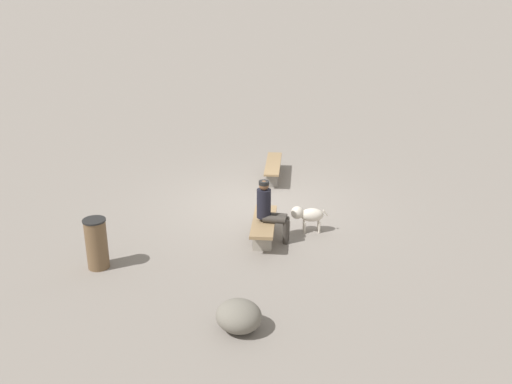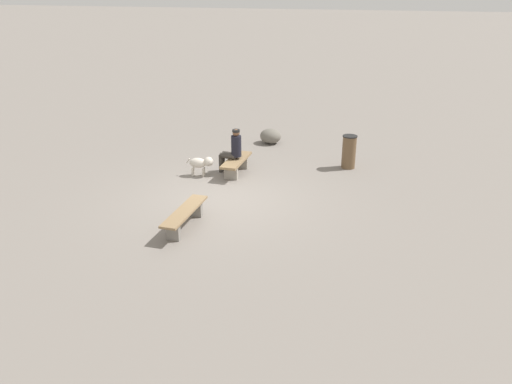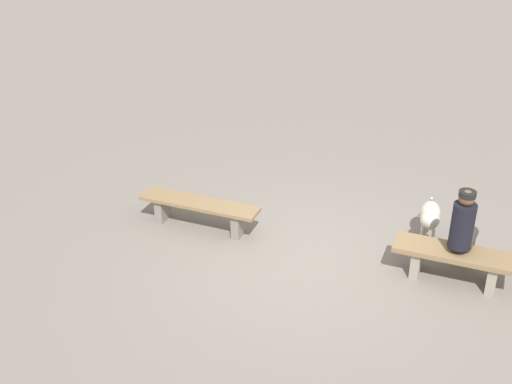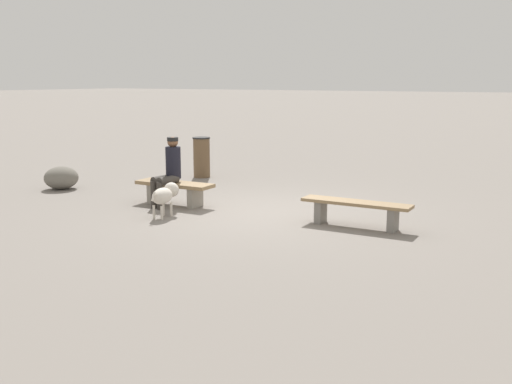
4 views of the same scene
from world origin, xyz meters
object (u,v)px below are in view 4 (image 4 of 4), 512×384
(dog, at_px, (165,195))
(trash_bin, at_px, (202,157))
(boulder, at_px, (61,178))
(seated_person, at_px, (169,168))
(bench_right, at_px, (175,189))
(bench_left, at_px, (356,208))

(dog, bearing_deg, trash_bin, 19.30)
(boulder, bearing_deg, seated_person, 176.98)
(trash_bin, relative_size, boulder, 1.33)
(dog, xyz_separation_m, boulder, (3.63, -0.91, -0.14))
(bench_right, distance_m, trash_bin, 3.29)
(dog, bearing_deg, seated_person, 25.84)
(bench_left, relative_size, trash_bin, 1.85)
(seated_person, height_order, dog, seated_person)
(bench_left, distance_m, trash_bin, 5.79)
(seated_person, distance_m, dog, 0.96)
(bench_left, bearing_deg, bench_right, 0.13)
(boulder, bearing_deg, bench_right, 179.08)
(dog, relative_size, boulder, 1.07)
(seated_person, bearing_deg, bench_left, -171.76)
(seated_person, relative_size, trash_bin, 1.33)
(trash_bin, height_order, boulder, trash_bin)
(seated_person, distance_m, boulder, 3.16)
(bench_left, xyz_separation_m, seated_person, (3.60, 0.25, 0.41))
(bench_left, xyz_separation_m, bench_right, (3.58, 0.14, 0.01))
(bench_left, relative_size, bench_right, 1.15)
(bench_right, distance_m, dog, 0.99)
(bench_left, bearing_deg, trash_bin, -30.79)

